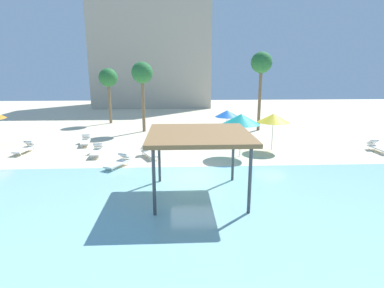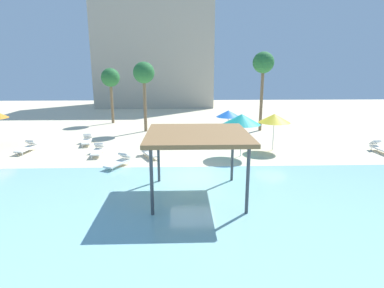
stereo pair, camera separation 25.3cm
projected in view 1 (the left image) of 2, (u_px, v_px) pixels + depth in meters
name	position (u px, v px, depth m)	size (l,w,h in m)	color
ground_plane	(193.00, 176.00, 16.99)	(80.00, 80.00, 0.00)	beige
lagoon_water	(200.00, 222.00, 11.89)	(44.00, 13.50, 0.04)	#8CC6CC
shade_pavilion	(199.00, 137.00, 13.69)	(4.47, 4.47, 2.98)	#42474C
beach_umbrella_yellow_0	(273.00, 118.00, 21.77)	(2.22, 2.22, 2.62)	silver
beach_umbrella_teal_1	(241.00, 119.00, 20.18)	(2.46, 2.46, 2.83)	silver
beach_umbrella_blue_3	(227.00, 114.00, 24.46)	(1.91, 1.91, 2.49)	silver
lounge_chair_0	(97.00, 151.00, 20.88)	(0.73, 1.93, 0.74)	white
lounge_chair_1	(86.00, 140.00, 23.74)	(0.93, 1.97, 0.74)	white
lounge_chair_2	(378.00, 147.00, 21.87)	(0.69, 1.92, 0.74)	white
lounge_chair_3	(25.00, 148.00, 21.54)	(0.85, 1.96, 0.74)	white
lounge_chair_4	(119.00, 162.00, 18.40)	(1.39, 1.96, 0.74)	white
lounge_chair_5	(149.00, 152.00, 20.49)	(1.37, 1.97, 0.74)	white
palm_tree_0	(261.00, 65.00, 27.87)	(1.90, 1.90, 7.12)	brown
palm_tree_1	(108.00, 79.00, 31.91)	(1.90, 1.90, 5.68)	brown
palm_tree_2	(142.00, 74.00, 27.55)	(1.90, 1.90, 6.25)	brown
hotel_block_0	(152.00, 53.00, 46.38)	(16.88, 8.41, 15.53)	#B2A893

